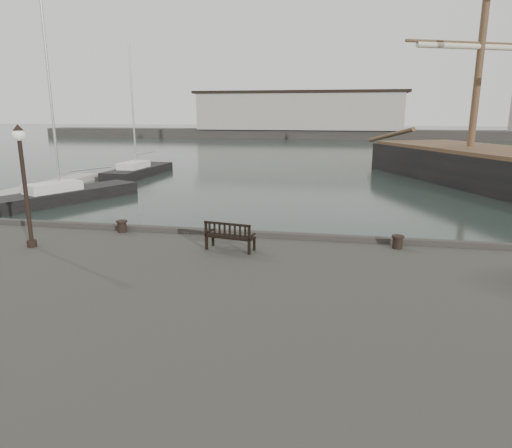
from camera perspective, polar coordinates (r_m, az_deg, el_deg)
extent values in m
plane|color=black|center=(16.91, 0.96, -6.56)|extent=(400.00, 400.00, 0.00)
cube|color=#383530|center=(107.76, 9.58, 11.02)|extent=(140.00, 8.00, 2.00)
cube|color=#9E9A92|center=(108.15, 5.33, 13.81)|extent=(46.00, 9.00, 8.00)
cube|color=black|center=(108.24, 5.38, 16.09)|extent=(48.00, 9.50, 0.60)
cube|color=black|center=(14.63, -3.23, -1.61)|extent=(1.67, 0.83, 0.04)
cube|color=black|center=(14.36, -3.62, -0.92)|extent=(1.58, 0.35, 0.48)
cube|color=black|center=(14.69, -3.22, -2.44)|extent=(1.55, 0.73, 0.44)
cylinder|color=black|center=(17.57, -16.41, -0.28)|extent=(0.45, 0.45, 0.44)
cylinder|color=black|center=(15.54, 17.28, -2.16)|extent=(0.51, 0.51, 0.43)
cylinder|color=black|center=(16.43, -26.82, 3.37)|extent=(0.13, 0.13, 3.53)
cylinder|color=black|center=(16.77, -26.21, -2.19)|extent=(0.30, 0.30, 0.22)
sphere|color=silver|center=(16.25, -27.54, 9.89)|extent=(0.40, 0.40, 0.40)
cone|color=black|center=(16.24, -27.63, 10.66)|extent=(0.33, 0.33, 0.20)
cube|color=black|center=(33.48, -22.43, 2.81)|extent=(6.32, 10.08, 1.40)
cube|color=silver|center=(33.32, -22.59, 4.50)|extent=(2.89, 3.83, 0.60)
cylinder|color=#B2B5B7|center=(32.99, -23.52, 14.28)|extent=(0.16, 0.16, 11.98)
cube|color=black|center=(45.22, -14.38, 6.03)|extent=(3.02, 9.92, 1.40)
cube|color=silver|center=(45.10, -14.46, 7.29)|extent=(1.87, 3.51, 0.60)
cylinder|color=#B2B5B7|center=(44.85, -14.86, 13.84)|extent=(0.16, 0.16, 10.91)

